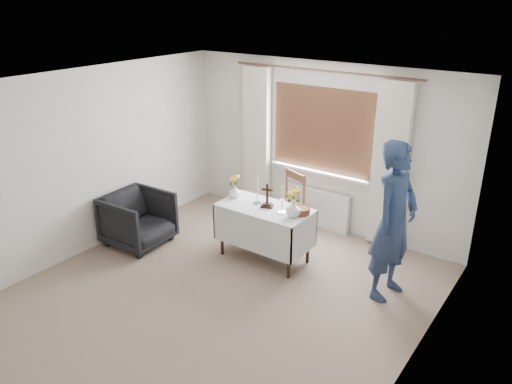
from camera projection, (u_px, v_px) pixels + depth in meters
ground at (216, 298)px, 5.95m from camera, size 5.00×5.00×0.00m
altar_table at (264, 233)px, 6.69m from camera, size 1.24×0.64×0.76m
wooden_chair at (284, 206)px, 7.23m from camera, size 0.59×0.59×0.99m
armchair at (138, 219)px, 7.09m from camera, size 0.87×0.85×0.76m
person at (394, 222)px, 5.69m from camera, size 0.55×0.75×1.91m
radiator at (316, 208)px, 7.66m from camera, size 1.10×0.10×0.60m
wooden_cross at (267, 195)px, 6.49m from camera, size 0.18×0.16×0.33m
candlestick_left at (257, 190)px, 6.58m from camera, size 0.14×0.14×0.39m
candlestick_right at (282, 199)px, 6.31m from camera, size 0.11×0.11×0.37m
flower_vase_left at (235, 191)px, 6.83m from camera, size 0.20×0.20×0.17m
flower_vase_right at (293, 209)px, 6.24m from camera, size 0.19×0.19×0.20m
wicker_basket at (301, 211)px, 6.34m from camera, size 0.30×0.30×0.09m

